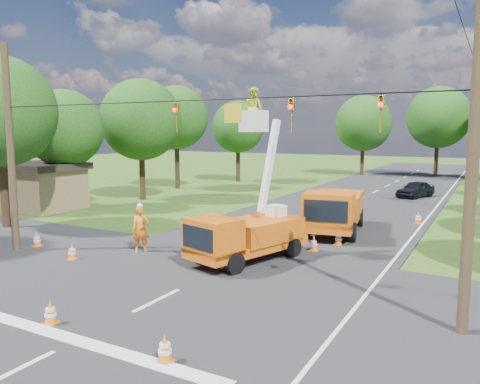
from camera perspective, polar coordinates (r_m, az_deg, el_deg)
The scene contains 26 objects.
ground at distance 32.76m, azimuth 12.36°, elevation -2.01°, with size 140.00×140.00×0.00m, color #245318.
road_main at distance 32.76m, azimuth 12.36°, elevation -2.01°, with size 12.00×100.00×0.06m, color black.
road_cross at distance 16.72m, azimuth -5.70°, elevation -11.04°, with size 56.00×10.00×0.07m, color black.
stop_bar at distance 13.07m, azimuth -19.26°, elevation -16.88°, with size 9.00×0.45×0.02m, color silver.
edge_line at distance 31.69m, azimuth 22.13°, elevation -2.71°, with size 0.12×90.00×0.02m, color silver.
bucket_truck at distance 18.96m, azimuth 0.76°, elevation -4.06°, with size 3.43×5.71×7.01m.
second_truck at distance 24.71m, azimuth 11.40°, elevation -2.13°, with size 3.38×6.66×2.38m.
ground_worker at distance 20.91m, azimuth -12.02°, elevation -4.50°, with size 0.74×0.49×2.04m, color #DE5312.
distant_car at distance 39.89m, azimuth 20.60°, elevation 0.32°, with size 1.56×3.89×1.32m, color black.
traffic_cone_0 at distance 14.21m, azimuth -22.11°, elevation -13.43°, with size 0.38×0.38×0.71m.
traffic_cone_1 at distance 11.39m, azimuth -9.16°, elevation -18.32°, with size 0.38×0.38×0.71m.
traffic_cone_2 at distance 20.99m, azimuth 8.98°, elevation -6.23°, with size 0.38×0.38×0.71m.
traffic_cone_3 at distance 22.29m, azimuth 11.92°, elevation -5.49°, with size 0.38×0.38×0.71m.
traffic_cone_4 at distance 20.61m, azimuth -19.78°, elevation -6.84°, with size 0.38×0.38×0.71m.
traffic_cone_5 at distance 23.49m, azimuth -23.50°, elevation -5.30°, with size 0.38×0.38×0.71m.
traffic_cone_7 at distance 28.61m, azimuth 20.90°, elevation -2.97°, with size 0.38×0.38×0.71m.
pole_right_near at distance 13.07m, azimuth 26.64°, elevation 5.85°, with size 1.80×0.30×10.00m.
pole_left at distance 22.66m, azimuth -26.18°, elevation 4.69°, with size 0.30×0.30×9.00m.
signal_span at distance 14.71m, azimuth 1.26°, elevation 9.73°, with size 18.00×0.29×1.07m.
shed at distance 34.44m, azimuth -23.23°, elevation 0.73°, with size 5.50×4.50×3.15m.
tree_left_c at distance 33.71m, azimuth -20.63°, elevation 7.23°, with size 5.20×5.20×8.06m.
tree_left_d at distance 36.93m, azimuth -12.00°, elevation 8.59°, with size 6.20×6.20×9.24m.
tree_left_e at distance 43.54m, azimuth -7.76°, elevation 8.97°, with size 5.80×5.80×9.41m.
tree_left_f at distance 49.20m, azimuth -0.25°, elevation 7.92°, with size 5.40×5.40×8.40m.
tree_far_a at distance 57.78m, azimuth 14.81°, elevation 8.11°, with size 6.60×6.60×9.50m.
tree_far_b at distance 58.38m, azimuth 23.03°, elevation 8.37°, with size 7.00×7.00×10.32m.
Camera 1 is at (9.00, -11.05, 5.30)m, focal length 35.00 mm.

